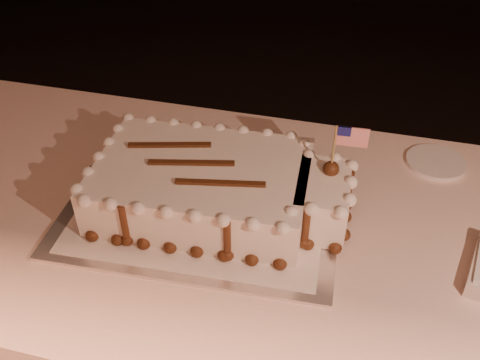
% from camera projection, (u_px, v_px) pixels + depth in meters
% --- Properties ---
extents(room_shell, '(6.10, 8.10, 2.90)m').
position_uv_depth(room_shell, '(39.00, 55.00, 0.24)').
color(room_shell, black).
rests_on(room_shell, ground).
extents(banquet_table, '(2.40, 0.80, 0.75)m').
position_uv_depth(banquet_table, '(263.00, 331.00, 1.34)').
color(banquet_table, '#FBD3C3').
rests_on(banquet_table, ground).
extents(cake_board, '(0.59, 0.46, 0.01)m').
position_uv_depth(cake_board, '(204.00, 206.00, 1.13)').
color(cake_board, silver).
rests_on(cake_board, banquet_table).
extents(doily, '(0.53, 0.41, 0.00)m').
position_uv_depth(doily, '(203.00, 204.00, 1.13)').
color(doily, white).
rests_on(doily, cake_board).
extents(sheet_cake, '(0.55, 0.33, 0.21)m').
position_uv_depth(sheet_cake, '(217.00, 187.00, 1.09)').
color(sheet_cake, white).
rests_on(sheet_cake, doily).
extents(side_plate, '(0.14, 0.14, 0.01)m').
position_uv_depth(side_plate, '(436.00, 162.00, 1.25)').
color(side_plate, white).
rests_on(side_plate, banquet_table).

